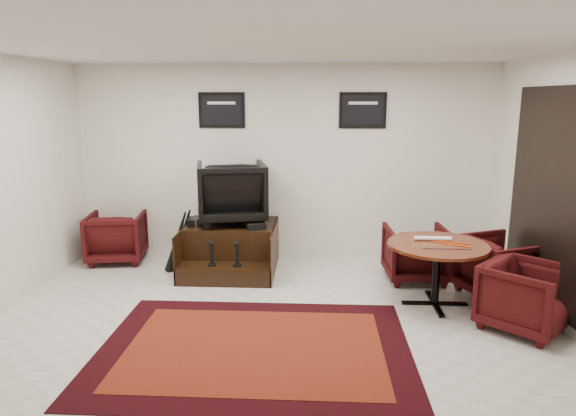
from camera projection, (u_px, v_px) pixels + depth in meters
The scene contains 16 objects.
ground at pixel (271, 328), 5.29m from camera, with size 6.00×6.00×0.00m, color silver.
room_shell at pixel (312, 154), 5.01m from camera, with size 6.02×5.02×2.81m.
area_rug at pixel (255, 348), 4.85m from camera, with size 2.93×2.20×0.01m.
shine_podium at pixel (231, 248), 7.06m from camera, with size 1.23×1.26×0.63m.
shine_chair at pixel (232, 189), 7.02m from camera, with size 0.91×0.85×0.93m, color black.
shoes_pair at pixel (196, 221), 6.96m from camera, with size 0.27×0.31×0.10m.
polish_kit at pixel (256, 226), 6.75m from camera, with size 0.24×0.16×0.08m, color black.
umbrella_black at pixel (177, 241), 6.91m from camera, with size 0.32×0.12×0.87m, color black, non-canonical shape.
umbrella_hooked at pixel (182, 238), 7.09m from camera, with size 0.32×0.12×0.86m, color black, non-canonical shape.
armchair_side at pixel (117, 235), 7.39m from camera, with size 0.76×0.72×0.79m, color black.
meeting_table at pixel (438, 251), 5.75m from camera, with size 1.11×1.11×0.73m.
table_chair_back at pixel (416, 250), 6.63m from camera, with size 0.76×0.71×0.78m, color black.
table_chair_window at pixel (499, 264), 6.06m from camera, with size 0.78×0.73×0.80m, color black.
table_chair_corner at pixel (526, 294), 5.18m from camera, with size 0.75×0.70×0.77m, color black.
paper_roll at pixel (433, 238), 5.85m from camera, with size 0.05×0.05×0.42m, color white.
table_clutter at pixel (449, 245), 5.68m from camera, with size 0.56×0.36×0.01m.
Camera 1 is at (0.44, -4.89, 2.33)m, focal length 32.00 mm.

